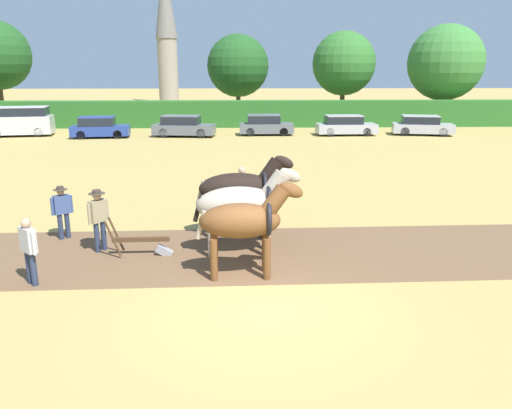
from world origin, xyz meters
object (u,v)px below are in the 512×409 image
at_px(church_spire, 166,28).
at_px(parked_car_left, 100,128).
at_px(farmer_onlooker_left, 29,247).
at_px(parked_car_right, 422,126).
at_px(plow, 146,244).
at_px(tree_center_left, 344,64).
at_px(farmer_beside_team, 242,188).
at_px(draft_horse_lead_left, 245,221).
at_px(draft_horse_trail_left, 241,189).
at_px(draft_horse_lead_right, 243,204).
at_px(parked_car_center_left, 183,126).
at_px(parked_van, 19,121).
at_px(tree_center, 446,63).
at_px(farmer_onlooker_right, 62,209).
at_px(tree_left, 238,66).
at_px(parked_car_center, 265,125).
at_px(parked_car_center_right, 345,126).
at_px(farmer_at_plow, 99,215).

xyz_separation_m(church_spire, parked_car_left, (-0.15, -37.10, -9.65)).
bearing_deg(farmer_onlooker_left, parked_car_right, 7.46).
distance_m(church_spire, plow, 62.35).
distance_m(tree_center_left, farmer_beside_team, 32.72).
xyz_separation_m(draft_horse_lead_left, draft_horse_trail_left, (-0.06, 3.02, 0.07)).
bearing_deg(draft_horse_lead_right, draft_horse_trail_left, 89.95).
relative_size(farmer_beside_team, parked_car_left, 0.41).
height_order(draft_horse_lead_left, parked_car_center_left, draft_horse_lead_left).
height_order(draft_horse_trail_left, parked_car_right, draft_horse_trail_left).
xyz_separation_m(draft_horse_lead_right, parked_van, (-16.31, 25.03, -0.28)).
bearing_deg(tree_center, farmer_beside_team, -121.80).
bearing_deg(plow, draft_horse_lead_right, -0.00).
bearing_deg(draft_horse_lead_right, parked_car_left, 111.87).
distance_m(draft_horse_trail_left, farmer_onlooker_right, 5.25).
bearing_deg(tree_center_left, parked_car_left, -152.16).
relative_size(draft_horse_lead_left, draft_horse_lead_right, 0.89).
bearing_deg(tree_left, farmer_onlooker_left, -97.29).
xyz_separation_m(tree_left, farmer_beside_team, (0.07, -32.63, -4.09)).
bearing_deg(parked_car_right, tree_center_left, 124.35).
xyz_separation_m(tree_center_left, draft_horse_trail_left, (-9.66, -32.88, -3.85)).
distance_m(tree_left, parked_car_right, 18.50).
bearing_deg(plow, farmer_beside_team, 51.95).
height_order(draft_horse_lead_right, parked_car_center, draft_horse_lead_right).
bearing_deg(parked_car_center_left, draft_horse_trail_left, -72.83).
xyz_separation_m(tree_left, parked_car_center_right, (8.03, -11.36, -4.39)).
height_order(tree_left, tree_center_left, tree_center_left).
relative_size(farmer_beside_team, parked_car_center_right, 0.39).
height_order(farmer_beside_team, parked_car_center, farmer_beside_team).
bearing_deg(church_spire, parked_car_center_left, -80.93).
bearing_deg(draft_horse_lead_right, parked_car_right, 59.65).
distance_m(church_spire, parked_car_right, 44.60).
xyz_separation_m(tree_center_left, farmer_onlooker_right, (-14.88, -32.98, -4.39)).
relative_size(farmer_beside_team, parked_car_center_left, 0.37).
bearing_deg(parked_car_left, farmer_onlooker_left, -84.44).
relative_size(draft_horse_lead_left, parked_car_left, 0.62).
bearing_deg(draft_horse_trail_left, parked_car_right, 58.02).
distance_m(parked_car_center_left, parked_car_center_right, 12.10).
bearing_deg(farmer_onlooker_right, church_spire, 148.66).
bearing_deg(parked_car_left, parked_car_right, -4.48).
height_order(parked_car_center_left, parked_car_center, parked_car_center_left).
height_order(parked_van, parked_car_right, parked_van).
distance_m(draft_horse_trail_left, farmer_at_plow, 4.08).
xyz_separation_m(tree_left, tree_center_left, (9.70, -1.65, 0.19)).
distance_m(draft_horse_lead_right, farmer_onlooker_left, 5.27).
height_order(draft_horse_lead_left, parked_car_center_right, draft_horse_lead_left).
bearing_deg(parked_car_right, farmer_at_plow, -114.38).
relative_size(tree_left, parked_car_center_right, 1.79).
bearing_deg(tree_center, tree_left, 173.48).
xyz_separation_m(tree_left, church_spire, (-9.93, 25.00, 5.26)).
distance_m(farmer_beside_team, parked_car_center_right, 22.70).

